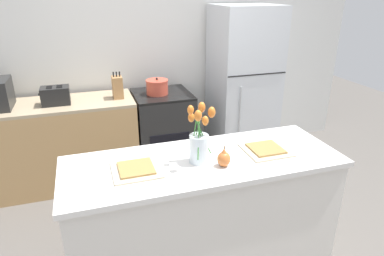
{
  "coord_description": "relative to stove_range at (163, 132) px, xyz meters",
  "views": [
    {
      "loc": [
        -0.68,
        -1.84,
        1.94
      ],
      "look_at": [
        0.0,
        0.25,
        1.04
      ],
      "focal_mm": 32.0,
      "sensor_mm": 36.0,
      "label": 1
    }
  ],
  "objects": [
    {
      "name": "back_wall",
      "position": [
        -0.1,
        0.4,
        0.9
      ],
      "size": [
        5.2,
        0.08,
        2.7
      ],
      "color": "silver",
      "rests_on": "ground_plane"
    },
    {
      "name": "kitchen_island",
      "position": [
        -0.1,
        -1.6,
        0.01
      ],
      "size": [
        1.8,
        0.66,
        0.92
      ],
      "color": "silver",
      "rests_on": "ground_plane"
    },
    {
      "name": "back_counter",
      "position": [
        -1.16,
        0.0,
        0.0
      ],
      "size": [
        1.68,
        0.6,
        0.9
      ],
      "color": "tan",
      "rests_on": "ground_plane"
    },
    {
      "name": "stove_range",
      "position": [
        0.0,
        0.0,
        0.0
      ],
      "size": [
        0.6,
        0.61,
        0.9
      ],
      "color": "black",
      "rests_on": "ground_plane"
    },
    {
      "name": "refrigerator",
      "position": [
        0.95,
        0.0,
        0.44
      ],
      "size": [
        0.68,
        0.67,
        1.78
      ],
      "color": "silver",
      "rests_on": "ground_plane"
    },
    {
      "name": "flower_vase",
      "position": [
        -0.14,
        -1.62,
        0.61
      ],
      "size": [
        0.17,
        0.17,
        0.39
      ],
      "color": "silver",
      "rests_on": "kitchen_island"
    },
    {
      "name": "pear_figurine",
      "position": [
        -0.01,
        -1.72,
        0.52
      ],
      "size": [
        0.08,
        0.08,
        0.14
      ],
      "color": "#C66B33",
      "rests_on": "kitchen_island"
    },
    {
      "name": "plate_setting_left",
      "position": [
        -0.54,
        -1.61,
        0.48
      ],
      "size": [
        0.29,
        0.29,
        0.02
      ],
      "color": "beige",
      "rests_on": "kitchen_island"
    },
    {
      "name": "plate_setting_right",
      "position": [
        0.34,
        -1.61,
        0.48
      ],
      "size": [
        0.29,
        0.29,
        0.02
      ],
      "color": "beige",
      "rests_on": "kitchen_island"
    },
    {
      "name": "toaster",
      "position": [
        -1.05,
        -0.04,
        0.53
      ],
      "size": [
        0.28,
        0.18,
        0.17
      ],
      "color": "black",
      "rests_on": "back_counter"
    },
    {
      "name": "cooking_pot",
      "position": [
        -0.05,
        -0.01,
        0.53
      ],
      "size": [
        0.23,
        0.23,
        0.18
      ],
      "color": "#CC4C38",
      "rests_on": "stove_range"
    },
    {
      "name": "knife_block",
      "position": [
        -0.46,
        -0.02,
        0.56
      ],
      "size": [
        0.1,
        0.14,
        0.27
      ],
      "color": "#A37547",
      "rests_on": "back_counter"
    }
  ]
}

